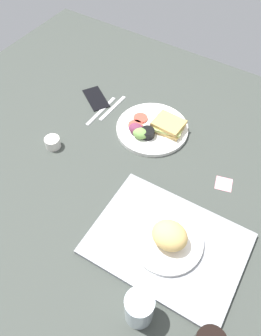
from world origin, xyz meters
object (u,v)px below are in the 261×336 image
at_px(plate_with_salad, 153,128).
at_px(knife, 101,111).
at_px(serving_tray, 167,243).
at_px(cell_phone, 96,98).
at_px(espresso_cup, 53,142).
at_px(fork, 113,108).
at_px(sticky_note, 224,184).
at_px(drinking_glass, 139,308).
at_px(bread_plate_near, 168,238).

xyz_separation_m(plate_with_salad, knife, (0.24, 0.02, -0.01)).
bearing_deg(serving_tray, cell_phone, -36.29).
relative_size(espresso_cup, fork, 0.33).
bearing_deg(espresso_cup, plate_with_salad, -136.09).
relative_size(fork, cell_phone, 1.18).
height_order(espresso_cup, sticky_note, espresso_cup).
distance_m(fork, knife, 0.05).
bearing_deg(cell_phone, drinking_glass, 166.62).
xyz_separation_m(fork, knife, (0.03, 0.04, 0.00)).
height_order(fork, sticky_note, fork).
bearing_deg(serving_tray, bread_plate_near, 148.51).
bearing_deg(drinking_glass, serving_tray, -81.35).
height_order(plate_with_salad, espresso_cup, plate_with_salad).
bearing_deg(plate_with_salad, cell_phone, -6.58).
relative_size(plate_with_salad, knife, 1.46).
bearing_deg(bread_plate_near, drinking_glass, 98.51).
xyz_separation_m(drinking_glass, fork, (0.51, -0.63, -0.06)).
xyz_separation_m(bread_plate_near, sticky_note, (-0.06, -0.30, -0.05)).
xyz_separation_m(bread_plate_near, fork, (0.48, -0.41, -0.04)).
xyz_separation_m(serving_tray, espresso_cup, (0.55, -0.12, 0.01)).
xyz_separation_m(bread_plate_near, plate_with_salad, (0.27, -0.39, -0.03)).
bearing_deg(fork, drinking_glass, 41.07).
xyz_separation_m(drinking_glass, espresso_cup, (0.58, -0.34, -0.04)).
xyz_separation_m(fork, sticky_note, (-0.54, 0.11, -0.00)).
distance_m(serving_tray, cell_phone, 0.71).
bearing_deg(fork, plate_with_salad, 85.10).
xyz_separation_m(espresso_cup, knife, (-0.04, -0.25, -0.02)).
xyz_separation_m(espresso_cup, fork, (-0.07, -0.29, -0.02)).
height_order(bread_plate_near, fork, bread_plate_near).
height_order(plate_with_salad, drinking_glass, drinking_glass).
bearing_deg(knife, fork, 143.38).
bearing_deg(cell_phone, espresso_cup, 127.47).
bearing_deg(serving_tray, drinking_glass, 98.65).
xyz_separation_m(espresso_cup, cell_phone, (0.02, -0.30, -0.02)).
bearing_deg(cell_phone, sticky_note, -157.62).
distance_m(drinking_glass, fork, 0.81).
xyz_separation_m(serving_tray, sticky_note, (-0.06, -0.30, -0.01)).
height_order(drinking_glass, cell_phone, drinking_glass).
relative_size(bread_plate_near, drinking_glass, 1.83).
height_order(serving_tray, fork, serving_tray).
height_order(bread_plate_near, espresso_cup, bread_plate_near).
bearing_deg(fork, serving_tray, 51.26).
bearing_deg(cell_phone, bread_plate_near, 176.79).
height_order(plate_with_salad, knife, plate_with_salad).
bearing_deg(sticky_note, knife, -6.89).
height_order(espresso_cup, cell_phone, espresso_cup).
bearing_deg(espresso_cup, fork, -103.44).
bearing_deg(serving_tray, sticky_note, -100.63).
bearing_deg(sticky_note, serving_tray, 79.37).
xyz_separation_m(drinking_glass, sticky_note, (-0.02, -0.52, -0.06)).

